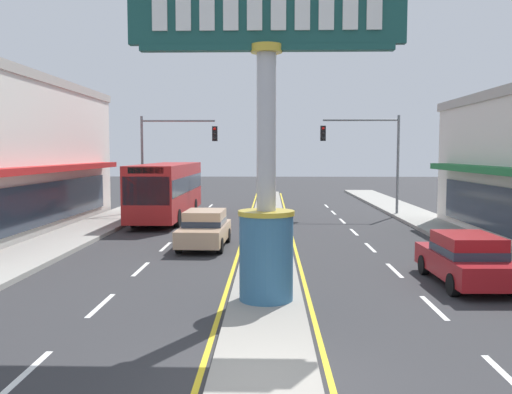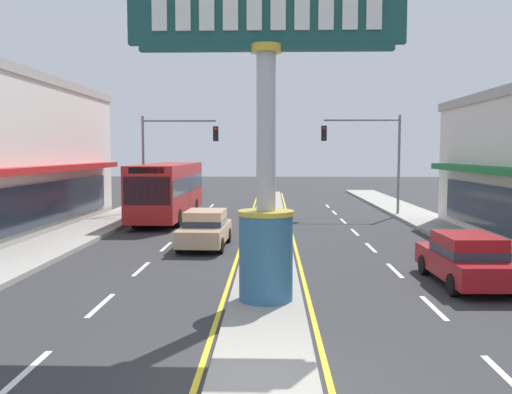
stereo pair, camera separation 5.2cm
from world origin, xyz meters
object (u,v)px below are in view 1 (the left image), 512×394
traffic_light_left_side (170,147)px  bus_far_right_lane (167,188)px  sedan_near_left_lane (466,259)px  district_sign (266,154)px  sedan_near_right_lane (205,228)px  traffic_light_right_side (369,147)px

traffic_light_left_side → bus_far_right_lane: traffic_light_left_side is taller
sedan_near_left_lane → bus_far_right_lane: bearing=126.9°
district_sign → sedan_near_right_lane: bearing=106.9°
traffic_light_left_side → traffic_light_right_side: same height
traffic_light_left_side → sedan_near_right_lane: (3.59, -11.93, -3.46)m
bus_far_right_lane → district_sign: bearing=-71.9°
sedan_near_right_lane → sedan_near_left_lane: (8.52, -6.27, 0.00)m
traffic_light_left_side → sedan_near_right_lane: 12.93m
traffic_light_left_side → sedan_near_right_lane: size_ratio=1.42×
sedan_near_right_lane → sedan_near_left_lane: bearing=-36.4°
traffic_light_left_side → sedan_near_right_lane: traffic_light_left_side is taller
district_sign → traffic_light_right_side: 20.92m
bus_far_right_lane → sedan_near_left_lane: bus_far_right_lane is taller
sedan_near_right_lane → bus_far_right_lane: size_ratio=0.39×
sedan_near_right_lane → sedan_near_left_lane: same height
district_sign → traffic_light_right_side: (6.20, 19.97, 0.36)m
traffic_light_left_side → district_sign: bearing=-73.2°
bus_far_right_lane → sedan_near_left_lane: (11.82, -15.74, -1.08)m
traffic_light_right_side → bus_far_right_lane: traffic_light_right_side is taller
district_sign → traffic_light_left_side: 21.43m
district_sign → traffic_light_left_side: district_sign is taller
district_sign → sedan_near_left_lane: district_sign is taller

